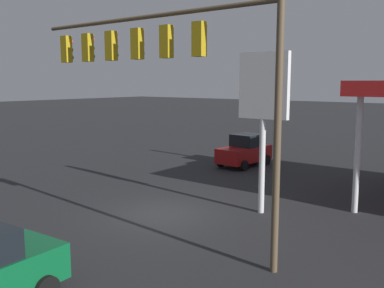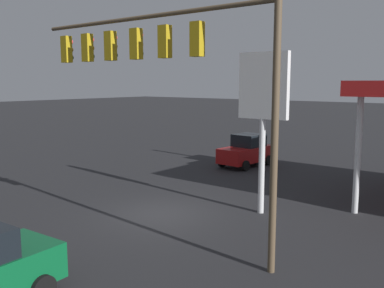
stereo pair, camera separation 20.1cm
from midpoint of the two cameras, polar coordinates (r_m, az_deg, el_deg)
name	(u,v)px [view 1 (the left image)]	position (r m, az deg, el deg)	size (l,w,h in m)	color
ground_plane	(161,214)	(17.24, -4.48, -9.25)	(200.00, 200.00, 0.00)	#262628
traffic_signal_assembly	(157,59)	(13.91, -5.11, 11.29)	(9.89, 0.43, 7.54)	brown
price_sign	(264,96)	(16.79, 9.19, 6.30)	(2.08, 0.27, 6.32)	silver
hatchback_crossing	(245,151)	(26.78, 6.85, -0.90)	(2.17, 3.91, 1.97)	maroon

